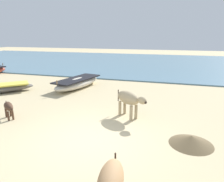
% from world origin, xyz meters
% --- Properties ---
extents(ground, '(80.00, 80.00, 0.00)m').
position_xyz_m(ground, '(0.00, 0.00, 0.00)').
color(ground, '#CCB789').
extents(sea_water, '(60.00, 20.00, 0.08)m').
position_xyz_m(sea_water, '(0.00, 18.37, 0.04)').
color(sea_water, slate).
rests_on(sea_water, ground).
extents(fishing_boat_1, '(1.90, 3.87, 0.78)m').
position_xyz_m(fishing_boat_1, '(-3.15, 5.68, 0.31)').
color(fishing_boat_1, beige).
rests_on(fishing_boat_1, ground).
extents(calf_far_dark, '(0.88, 0.73, 0.64)m').
position_xyz_m(calf_far_dark, '(-3.51, 0.64, 0.46)').
color(calf_far_dark, '#4C3323').
rests_on(calf_far_dark, ground).
extents(cow_second_adult_dun, '(1.40, 1.16, 1.02)m').
position_xyz_m(cow_second_adult_dun, '(0.74, 2.07, 0.73)').
color(cow_second_adult_dun, tan).
rests_on(cow_second_adult_dun, ground).
extents(debris_pile_1, '(1.61, 1.61, 0.26)m').
position_xyz_m(debris_pile_1, '(2.90, 0.60, 0.13)').
color(debris_pile_1, brown).
rests_on(debris_pile_1, ground).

